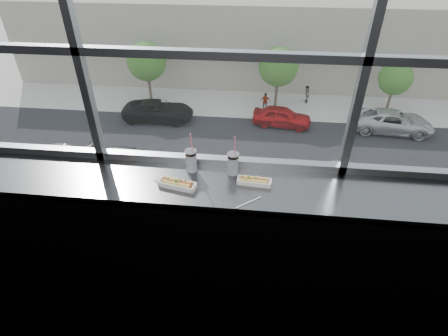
# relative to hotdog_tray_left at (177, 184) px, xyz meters

# --- Properties ---
(wall_back_lower) EXTENTS (6.00, 0.00, 6.00)m
(wall_back_lower) POSITION_rel_hotdog_tray_left_xyz_m (0.27, 0.34, -0.58)
(wall_back_lower) COLOR black
(wall_back_lower) RESTS_ON ground
(window_glass) EXTENTS (6.00, 0.00, 6.00)m
(window_glass) POSITION_rel_hotdog_tray_left_xyz_m (0.27, 0.36, 1.17)
(window_glass) COLOR silver
(window_glass) RESTS_ON ground
(window_mullions) EXTENTS (6.00, 0.08, 2.40)m
(window_mullions) POSITION_rel_hotdog_tray_left_xyz_m (0.27, 0.34, 1.17)
(window_mullions) COLOR gray
(window_mullions) RESTS_ON ground
(counter) EXTENTS (6.00, 0.55, 0.06)m
(counter) POSITION_rel_hotdog_tray_left_xyz_m (0.27, 0.07, -0.06)
(counter) COLOR #5D5D5D
(counter) RESTS_ON ground
(counter_fascia) EXTENTS (6.00, 0.04, 1.04)m
(counter_fascia) POSITION_rel_hotdog_tray_left_xyz_m (0.27, -0.19, -0.58)
(counter_fascia) COLOR #5D5D5D
(counter_fascia) RESTS_ON ground
(hotdog_tray_left) EXTENTS (0.30, 0.15, 0.07)m
(hotdog_tray_left) POSITION_rel_hotdog_tray_left_xyz_m (0.00, 0.00, 0.00)
(hotdog_tray_left) COLOR white
(hotdog_tray_left) RESTS_ON counter
(hotdog_tray_right) EXTENTS (0.27, 0.10, 0.06)m
(hotdog_tray_right) POSITION_rel_hotdog_tray_left_xyz_m (0.57, 0.10, -0.00)
(hotdog_tray_right) COLOR white
(hotdog_tray_right) RESTS_ON counter
(soda_cup_left) EXTENTS (0.10, 0.10, 0.35)m
(soda_cup_left) POSITION_rel_hotdog_tray_left_xyz_m (0.07, 0.23, 0.07)
(soda_cup_left) COLOR white
(soda_cup_left) RESTS_ON counter
(soda_cup_right) EXTENTS (0.09, 0.09, 0.35)m
(soda_cup_right) POSITION_rel_hotdog_tray_left_xyz_m (0.40, 0.22, 0.07)
(soda_cup_right) COLOR white
(soda_cup_right) RESTS_ON counter
(loose_straw) EXTENTS (0.18, 0.15, 0.01)m
(loose_straw) POSITION_rel_hotdog_tray_left_xyz_m (0.54, -0.13, -0.02)
(loose_straw) COLOR white
(loose_straw) RESTS_ON counter
(wrapper) EXTENTS (0.08, 0.06, 0.02)m
(wrapper) POSITION_rel_hotdog_tray_left_xyz_m (-0.17, 0.06, -0.02)
(wrapper) COLOR silver
(wrapper) RESTS_ON counter
(plaza_ground) EXTENTS (120.00, 120.00, 0.00)m
(plaza_ground) POSITION_rel_hotdog_tray_left_xyz_m (0.27, 43.84, -12.13)
(plaza_ground) COLOR #BAB5AB
(plaza_ground) RESTS_ON ground
(plaza_near) EXTENTS (50.00, 14.00, 0.04)m
(plaza_near) POSITION_rel_hotdog_tray_left_xyz_m (0.27, 7.34, -12.11)
(plaza_near) COLOR #BAB5AB
(plaza_near) RESTS_ON plaza_ground
(street_asphalt) EXTENTS (80.00, 10.00, 0.06)m
(street_asphalt) POSITION_rel_hotdog_tray_left_xyz_m (0.27, 20.34, -12.10)
(street_asphalt) COLOR black
(street_asphalt) RESTS_ON plaza_ground
(far_sidewalk) EXTENTS (80.00, 6.00, 0.04)m
(far_sidewalk) POSITION_rel_hotdog_tray_left_xyz_m (0.27, 28.34, -12.11)
(far_sidewalk) COLOR #BAB5AB
(far_sidewalk) RESTS_ON plaza_ground
(far_building) EXTENTS (50.00, 14.00, 8.00)m
(far_building) POSITION_rel_hotdog_tray_left_xyz_m (0.27, 38.34, -8.13)
(far_building) COLOR gray
(far_building) RESTS_ON plaza_ground
(car_far_c) EXTENTS (3.36, 7.04, 2.28)m
(car_far_c) POSITION_rel_hotdog_tray_left_xyz_m (11.30, 24.34, -10.93)
(car_far_c) COLOR #B9B9B9
(car_far_c) RESTS_ON street_asphalt
(car_near_b) EXTENTS (2.88, 6.84, 2.27)m
(car_near_b) POSITION_rel_hotdog_tray_left_xyz_m (-7.73, 16.34, -10.93)
(car_near_b) COLOR #2B2B2B
(car_near_b) RESTS_ON street_asphalt
(car_far_a) EXTENTS (2.83, 6.61, 2.19)m
(car_far_a) POSITION_rel_hotdog_tray_left_xyz_m (-7.90, 24.34, -10.97)
(car_far_a) COLOR black
(car_far_a) RESTS_ON street_asphalt
(car_near_c) EXTENTS (2.84, 5.85, 1.89)m
(car_near_c) POSITION_rel_hotdog_tray_left_xyz_m (-1.34, 16.34, -11.12)
(car_near_c) COLOR #A92552
(car_near_c) RESTS_ON street_asphalt
(car_near_a) EXTENTS (3.31, 6.42, 2.05)m
(car_near_a) POSITION_rel_hotdog_tray_left_xyz_m (-12.25, 16.34, -11.04)
(car_near_a) COLOR #B0B2BD
(car_near_a) RESTS_ON street_asphalt
(car_far_b) EXTENTS (3.54, 6.81, 2.17)m
(car_far_b) POSITION_rel_hotdog_tray_left_xyz_m (2.51, 24.34, -10.98)
(car_far_b) COLOR #BE0708
(car_far_b) RESTS_ON street_asphalt
(car_near_d) EXTENTS (2.95, 6.12, 1.98)m
(car_near_d) POSITION_rel_hotdog_tray_left_xyz_m (6.36, 16.34, -11.08)
(car_near_d) COLOR #AAB392
(car_near_d) RESTS_ON street_asphalt
(pedestrian_c) EXTENTS (0.65, 0.87, 1.95)m
(pedestrian_c) POSITION_rel_hotdog_tray_left_xyz_m (4.90, 29.30, -11.11)
(pedestrian_c) COLOR #66605B
(pedestrian_c) RESTS_ON far_sidewalk
(pedestrian_b) EXTENTS (0.84, 0.63, 1.90)m
(pedestrian_b) POSITION_rel_hotdog_tray_left_xyz_m (1.12, 27.35, -11.14)
(pedestrian_b) COLOR #66605B
(pedestrian_b) RESTS_ON far_sidewalk
(tree_left) EXTENTS (3.53, 3.53, 5.52)m
(tree_left) POSITION_rel_hotdog_tray_left_xyz_m (-9.76, 28.34, -8.38)
(tree_left) COLOR #47382B
(tree_left) RESTS_ON far_sidewalk
(tree_center) EXTENTS (3.48, 3.48, 5.44)m
(tree_center) POSITION_rel_hotdog_tray_left_xyz_m (2.06, 28.34, -8.44)
(tree_center) COLOR #47382B
(tree_center) RESTS_ON far_sidewalk
(tree_right) EXTENTS (2.85, 2.85, 4.46)m
(tree_right) POSITION_rel_hotdog_tray_left_xyz_m (12.07, 28.34, -9.10)
(tree_right) COLOR #47382B
(tree_right) RESTS_ON far_sidewalk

